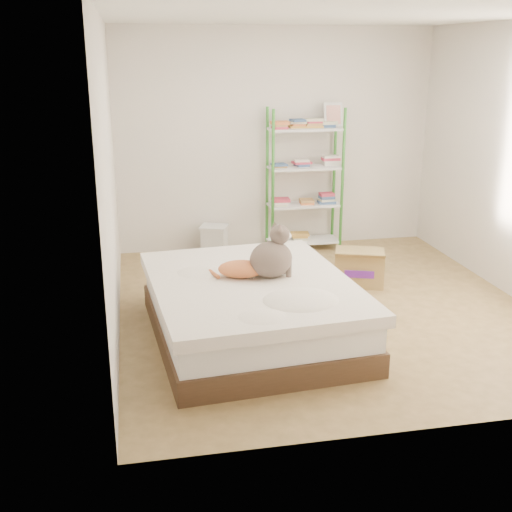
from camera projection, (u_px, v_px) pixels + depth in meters
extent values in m
cube|color=tan|center=(324.00, 307.00, 6.07)|extent=(3.80, 4.20, 0.01)
cube|color=white|center=(334.00, 15.00, 5.28)|extent=(3.80, 4.20, 0.01)
cube|color=silver|center=(276.00, 140.00, 7.63)|extent=(3.80, 0.01, 2.60)
cube|color=silver|center=(438.00, 235.00, 3.71)|extent=(3.80, 0.01, 2.60)
cube|color=silver|center=(110.00, 179.00, 5.32)|extent=(0.01, 4.20, 2.60)
cube|color=#4C3323|center=(251.00, 326.00, 5.41)|extent=(1.73, 2.09, 0.20)
cube|color=white|center=(251.00, 303.00, 5.35)|extent=(1.67, 2.02, 0.22)
cube|color=white|center=(251.00, 286.00, 5.30)|extent=(1.76, 2.13, 0.10)
cylinder|color=#398C32|center=(273.00, 184.00, 7.39)|extent=(0.04, 0.04, 1.70)
cylinder|color=#398C32|center=(267.00, 179.00, 7.69)|extent=(0.04, 0.04, 1.70)
cylinder|color=#398C32|center=(342.00, 181.00, 7.55)|extent=(0.04, 0.04, 1.70)
cylinder|color=#398C32|center=(334.00, 176.00, 7.85)|extent=(0.04, 0.04, 1.70)
cube|color=silver|center=(303.00, 240.00, 7.85)|extent=(0.86, 0.34, 0.02)
cube|color=silver|center=(304.00, 205.00, 7.71)|extent=(0.86, 0.34, 0.02)
cube|color=silver|center=(305.00, 168.00, 7.58)|extent=(0.86, 0.34, 0.02)
cube|color=silver|center=(306.00, 129.00, 7.44)|extent=(0.86, 0.34, 0.02)
cube|color=#C5374F|center=(303.00, 236.00, 7.83)|extent=(0.20, 0.16, 0.09)
cube|color=#C5374F|center=(280.00, 201.00, 7.64)|extent=(0.20, 0.16, 0.09)
cube|color=#C5374F|center=(304.00, 200.00, 7.70)|extent=(0.20, 0.16, 0.09)
cube|color=#C5374F|center=(328.00, 199.00, 7.75)|extent=(0.20, 0.16, 0.09)
cube|color=#C5374F|center=(280.00, 164.00, 7.50)|extent=(0.20, 0.16, 0.09)
cube|color=#C5374F|center=(305.00, 163.00, 7.56)|extent=(0.20, 0.16, 0.09)
cube|color=#C5374F|center=(329.00, 162.00, 7.61)|extent=(0.20, 0.16, 0.09)
cube|color=#C5374F|center=(281.00, 125.00, 7.37)|extent=(0.20, 0.16, 0.09)
cube|color=#C5374F|center=(297.00, 124.00, 7.40)|extent=(0.20, 0.16, 0.09)
cube|color=#C5374F|center=(314.00, 124.00, 7.44)|extent=(0.20, 0.16, 0.09)
cube|color=#C5374F|center=(331.00, 123.00, 7.48)|extent=(0.20, 0.16, 0.09)
cube|color=silver|center=(333.00, 115.00, 7.50)|extent=(0.22, 0.08, 0.28)
cube|color=#EC5540|center=(334.00, 115.00, 7.49)|extent=(0.17, 0.05, 0.21)
cube|color=olive|center=(359.00, 267.00, 6.65)|extent=(0.60, 0.54, 0.35)
cube|color=#5F20A3|center=(372.00, 274.00, 6.48)|extent=(0.29, 0.11, 0.08)
cube|color=olive|center=(366.00, 257.00, 6.42)|extent=(0.52, 0.31, 0.11)
cube|color=silver|center=(214.00, 241.00, 7.60)|extent=(0.35, 0.32, 0.32)
cube|color=silver|center=(214.00, 227.00, 7.55)|extent=(0.39, 0.36, 0.03)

